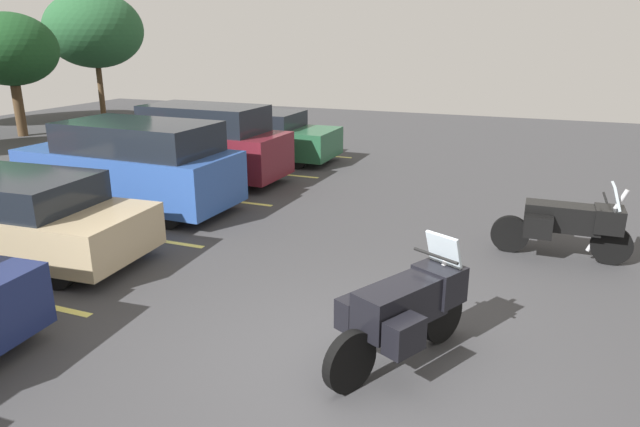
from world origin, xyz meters
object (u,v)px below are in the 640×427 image
object	(u,v)px
motorcycle_touring	(406,308)
car_maroon	(201,143)
motorcycle_second	(567,222)
car_green	(259,136)
car_tan	(12,217)
car_blue	(132,165)

from	to	relation	value
motorcycle_touring	car_maroon	bearing A→B (deg)	46.65
motorcycle_second	car_maroon	world-z (taller)	car_maroon
motorcycle_second	car_green	size ratio (longest dim) A/B	0.46
car_tan	car_green	world-z (taller)	car_green
car_maroon	car_blue	bearing A→B (deg)	-179.14
car_maroon	car_green	distance (m)	2.87
motorcycle_touring	car_tan	size ratio (longest dim) A/B	0.42
car_tan	car_maroon	bearing A→B (deg)	0.52
motorcycle_second	car_blue	world-z (taller)	car_blue
car_tan	car_blue	distance (m)	3.07
motorcycle_second	car_blue	bearing A→B (deg)	91.89
motorcycle_touring	car_tan	distance (m)	6.90
motorcycle_touring	car_green	distance (m)	11.54
motorcycle_touring	car_maroon	world-z (taller)	car_maroon
car_maroon	motorcycle_touring	bearing A→B (deg)	-133.35
motorcycle_second	car_green	world-z (taller)	car_green
car_tan	car_green	xyz separation A→B (m)	(8.64, -0.14, -0.00)
car_blue	car_maroon	bearing A→B (deg)	0.86
motorcycle_second	car_blue	xyz separation A→B (m)	(-0.28, 8.63, 0.31)
car_tan	car_maroon	xyz separation A→B (m)	(5.78, 0.05, 0.26)
motorcycle_touring	car_green	bearing A→B (deg)	35.62
car_blue	car_green	bearing A→B (deg)	-1.55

